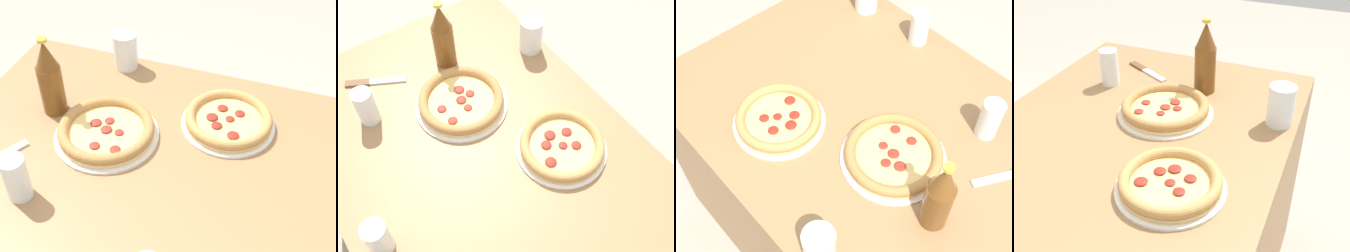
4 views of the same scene
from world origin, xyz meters
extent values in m
plane|color=#A89E8E|center=(0.00, 0.00, 0.00)|extent=(8.00, 8.00, 0.00)
cube|color=#997047|center=(0.00, 0.00, 0.39)|extent=(1.19, 0.87, 0.77)
cylinder|color=silver|center=(0.15, -0.05, 0.78)|extent=(0.29, 0.29, 0.01)
cylinder|color=#E5C689|center=(0.15, -0.05, 0.79)|extent=(0.27, 0.27, 0.01)
cylinder|color=#E5C170|center=(0.15, -0.05, 0.79)|extent=(0.23, 0.23, 0.00)
torus|color=#AD7A42|center=(0.15, -0.05, 0.80)|extent=(0.27, 0.27, 0.03)
ellipsoid|color=maroon|center=(0.10, 0.02, 0.80)|extent=(0.03, 0.03, 0.01)
ellipsoid|color=maroon|center=(0.12, -0.05, 0.80)|extent=(0.03, 0.03, 0.01)
ellipsoid|color=maroon|center=(0.16, -0.08, 0.80)|extent=(0.03, 0.03, 0.01)
ellipsoid|color=maroon|center=(0.15, -0.05, 0.80)|extent=(0.03, 0.03, 0.01)
ellipsoid|color=maroon|center=(0.19, -0.06, 0.80)|extent=(0.03, 0.03, 0.01)
ellipsoid|color=maroon|center=(0.16, 0.02, 0.80)|extent=(0.03, 0.03, 0.01)
cylinder|color=white|center=(-0.16, -0.20, 0.78)|extent=(0.27, 0.27, 0.01)
cylinder|color=#DBB775|center=(-0.16, -0.20, 0.79)|extent=(0.25, 0.25, 0.01)
cylinder|color=#E5C170|center=(-0.16, -0.20, 0.79)|extent=(0.22, 0.22, 0.00)
torus|color=tan|center=(-0.16, -0.20, 0.80)|extent=(0.25, 0.25, 0.03)
ellipsoid|color=maroon|center=(-0.13, -0.16, 0.80)|extent=(0.03, 0.03, 0.01)
ellipsoid|color=maroon|center=(-0.13, -0.24, 0.80)|extent=(0.03, 0.03, 0.01)
ellipsoid|color=maroon|center=(-0.11, -0.19, 0.80)|extent=(0.03, 0.03, 0.01)
ellipsoid|color=maroon|center=(-0.16, -0.20, 0.80)|extent=(0.03, 0.03, 0.01)
ellipsoid|color=maroon|center=(-0.18, -0.14, 0.80)|extent=(0.03, 0.03, 0.01)
ellipsoid|color=maroon|center=(-0.18, -0.23, 0.80)|extent=(0.03, 0.03, 0.01)
cylinder|color=white|center=(0.27, 0.21, 0.83)|extent=(0.06, 0.06, 0.12)
cylinder|color=maroon|center=(0.27, 0.21, 0.81)|extent=(0.05, 0.05, 0.06)
cylinder|color=white|center=(0.23, -0.38, 0.83)|extent=(0.08, 0.08, 0.12)
cylinder|color=beige|center=(0.23, -0.38, 0.81)|extent=(0.06, 0.06, 0.07)
cylinder|color=black|center=(-0.36, 0.34, 0.81)|extent=(0.07, 0.07, 0.06)
cylinder|color=white|center=(-0.12, 0.36, 0.83)|extent=(0.06, 0.06, 0.11)
cylinder|color=orange|center=(-0.12, 0.36, 0.82)|extent=(0.05, 0.05, 0.08)
cylinder|color=brown|center=(0.35, -0.10, 0.85)|extent=(0.07, 0.07, 0.15)
cone|color=brown|center=(0.35, -0.10, 0.97)|extent=(0.07, 0.07, 0.08)
cylinder|color=gold|center=(0.35, -0.10, 1.01)|extent=(0.03, 0.03, 0.01)
cube|color=silver|center=(0.38, 0.10, 0.77)|extent=(0.07, 0.12, 0.01)
camera|label=1|loc=(-0.32, 0.79, 1.68)|focal=50.00mm
camera|label=2|loc=(-0.60, 0.31, 1.82)|focal=45.00mm
camera|label=3|loc=(0.58, -0.62, 1.85)|focal=50.00mm
camera|label=4|loc=(-0.84, -0.52, 1.44)|focal=45.00mm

